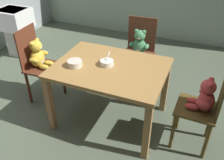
# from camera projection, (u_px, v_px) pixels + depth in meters

# --- Properties ---
(ground_plane) EXTENTS (5.20, 5.20, 0.04)m
(ground_plane) POSITION_uv_depth(u_px,v_px,m) (110.00, 119.00, 2.89)
(ground_plane) COLOR #4F5A47
(dining_table) EXTENTS (1.14, 0.86, 0.70)m
(dining_table) POSITION_uv_depth(u_px,v_px,m) (110.00, 74.00, 2.54)
(dining_table) COLOR olive
(dining_table) RESTS_ON ground_plane
(teddy_chair_near_left) EXTENTS (0.38, 0.40, 0.94)m
(teddy_chair_near_left) POSITION_uv_depth(u_px,v_px,m) (39.00, 60.00, 2.91)
(teddy_chair_near_left) COLOR #592A19
(teddy_chair_near_left) RESTS_ON ground_plane
(teddy_chair_far_center) EXTENTS (0.43, 0.41, 0.93)m
(teddy_chair_far_center) POSITION_uv_depth(u_px,v_px,m) (139.00, 48.00, 3.18)
(teddy_chair_far_center) COLOR brown
(teddy_chair_far_center) RESTS_ON ground_plane
(teddy_chair_near_right) EXTENTS (0.39, 0.38, 0.94)m
(teddy_chair_near_right) POSITION_uv_depth(u_px,v_px,m) (204.00, 102.00, 2.25)
(teddy_chair_near_right) COLOR #4D3C1A
(teddy_chair_near_right) RESTS_ON ground_plane
(porridge_bowl_cream_near_left) EXTENTS (0.15, 0.15, 0.06)m
(porridge_bowl_cream_near_left) POSITION_uv_depth(u_px,v_px,m) (75.00, 63.00, 2.48)
(porridge_bowl_cream_near_left) COLOR beige
(porridge_bowl_cream_near_left) RESTS_ON dining_table
(porridge_bowl_white_center) EXTENTS (0.14, 0.15, 0.12)m
(porridge_bowl_white_center) POSITION_uv_depth(u_px,v_px,m) (107.00, 63.00, 2.50)
(porridge_bowl_white_center) COLOR silver
(porridge_bowl_white_center) RESTS_ON dining_table
(sink_basin) EXTENTS (0.49, 0.43, 0.79)m
(sink_basin) POSITION_uv_depth(u_px,v_px,m) (15.00, 26.00, 3.94)
(sink_basin) COLOR #B7B2A8
(sink_basin) RESTS_ON ground_plane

